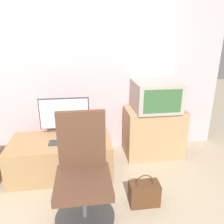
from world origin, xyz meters
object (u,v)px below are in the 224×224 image
object	(u,v)px
keyboard	(65,142)
office_chair	(83,177)
main_monitor	(65,116)
handbag	(144,193)
mouse	(84,140)
crt_tv	(156,96)

from	to	relation	value
keyboard	office_chair	distance (m)	0.67
main_monitor	handbag	world-z (taller)	main_monitor
keyboard	main_monitor	bearing A→B (deg)	88.50
main_monitor	mouse	bearing A→B (deg)	-45.05
main_monitor	mouse	world-z (taller)	main_monitor
keyboard	office_chair	world-z (taller)	office_chair
main_monitor	crt_tv	xyz separation A→B (m)	(1.18, 0.12, 0.18)
mouse	crt_tv	bearing A→B (deg)	19.59
mouse	office_chair	bearing A→B (deg)	-91.66
keyboard	mouse	bearing A→B (deg)	1.57
office_chair	handbag	xyz separation A→B (m)	(0.59, 0.04, -0.28)
main_monitor	keyboard	bearing A→B (deg)	-91.50
handbag	office_chair	bearing A→B (deg)	-176.11
mouse	office_chair	distance (m)	0.65
main_monitor	keyboard	distance (m)	0.33
crt_tv	handbag	world-z (taller)	crt_tv
mouse	handbag	bearing A→B (deg)	-46.46
main_monitor	mouse	distance (m)	0.39
keyboard	crt_tv	bearing A→B (deg)	16.35
keyboard	mouse	distance (m)	0.22
crt_tv	office_chair	bearing A→B (deg)	-134.70
main_monitor	keyboard	size ratio (longest dim) A/B	1.65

